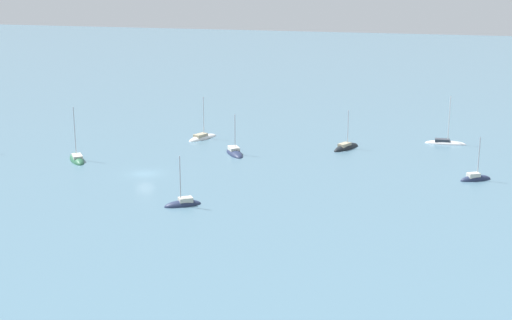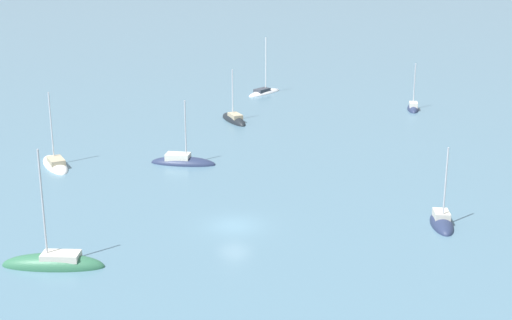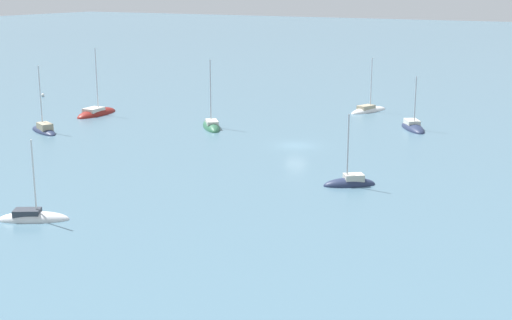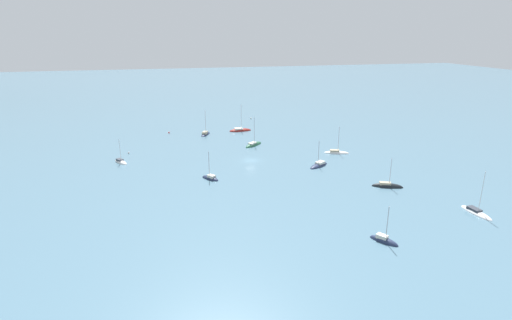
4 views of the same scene
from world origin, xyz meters
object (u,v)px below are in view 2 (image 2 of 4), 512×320
at_px(sailboat_4, 442,224).
at_px(sailboat_7, 264,93).
at_px(sailboat_1, 413,109).
at_px(sailboat_8, 54,265).
at_px(sailboat_3, 55,165).
at_px(sailboat_2, 183,163).
at_px(sailboat_5, 234,120).

height_order(sailboat_4, sailboat_7, sailboat_7).
relative_size(sailboat_1, sailboat_8, 0.75).
xyz_separation_m(sailboat_3, sailboat_8, (14.03, 21.72, -0.02)).
height_order(sailboat_2, sailboat_8, sailboat_8).
bearing_deg(sailboat_3, sailboat_4, -141.86).
xyz_separation_m(sailboat_2, sailboat_3, (9.74, -9.54, -0.00)).
xyz_separation_m(sailboat_4, sailboat_8, (26.61, -17.22, -0.03)).
bearing_deg(sailboat_1, sailboat_8, 153.03).
bearing_deg(sailboat_2, sailboat_7, 84.92).
bearing_deg(sailboat_7, sailboat_1, -80.49).
bearing_deg(sailboat_1, sailboat_3, 130.45).
relative_size(sailboat_3, sailboat_8, 0.87).
xyz_separation_m(sailboat_1, sailboat_2, (40.22, -4.79, -0.01)).
relative_size(sailboat_4, sailboat_7, 0.81).
height_order(sailboat_3, sailboat_8, sailboat_8).
bearing_deg(sailboat_4, sailboat_7, -161.34).
relative_size(sailboat_2, sailboat_7, 0.82).
xyz_separation_m(sailboat_3, sailboat_5, (-27.58, 0.04, -0.01)).
bearing_deg(sailboat_7, sailboat_4, -127.21).
relative_size(sailboat_7, sailboat_8, 0.95).
bearing_deg(sailboat_4, sailboat_3, -110.14).
xyz_separation_m(sailboat_1, sailboat_7, (5.66, -23.71, -0.01)).
height_order(sailboat_5, sailboat_7, sailboat_7).
bearing_deg(sailboat_7, sailboat_5, -154.54).
relative_size(sailboat_2, sailboat_5, 0.99).
xyz_separation_m(sailboat_4, sailboat_7, (-31.72, -48.32, -0.01)).
distance_m(sailboat_7, sailboat_8, 66.10).
bearing_deg(sailboat_2, sailboat_3, -168.16).
xyz_separation_m(sailboat_5, sailboat_8, (41.61, 21.67, -0.00)).
height_order(sailboat_2, sailboat_7, sailboat_7).
distance_m(sailboat_1, sailboat_4, 44.76).
relative_size(sailboat_5, sailboat_8, 0.79).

